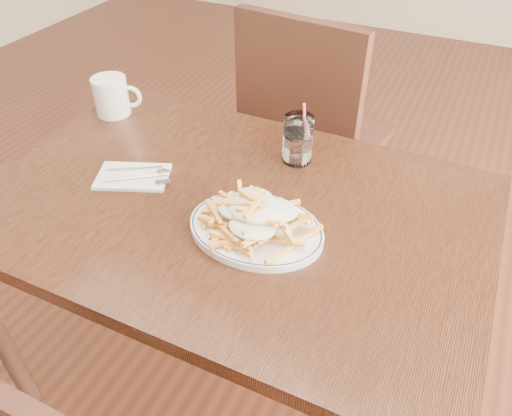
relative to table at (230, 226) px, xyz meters
The scene contains 9 objects.
floor 0.67m from the table, ahead, with size 7.00×7.00×0.00m, color black.
table is the anchor object (origin of this frame).
chair_far 0.73m from the table, 94.38° to the left, with size 0.51×0.51×0.99m.
fries_plate 0.16m from the table, 35.15° to the right, with size 0.31×0.27×0.02m.
loaded_fries 0.19m from the table, 35.15° to the right, with size 0.27×0.24×0.07m.
napkin 0.28m from the table, behind, with size 0.18×0.12×0.01m, color silver.
cutlery 0.28m from the table, behind, with size 0.18×0.16×0.01m.
water_glass 0.28m from the table, 71.05° to the left, with size 0.08×0.08×0.17m.
coffee_mug 0.58m from the table, 155.40° to the left, with size 0.14×0.10×0.11m.
Camera 1 is at (0.46, -0.81, 1.48)m, focal length 35.00 mm.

